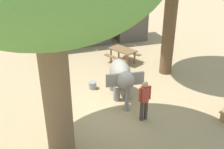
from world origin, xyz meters
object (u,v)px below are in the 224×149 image
object	(u,v)px
picnic_table_far	(123,52)
feed_bucket	(92,85)
market_stall_blue	(93,26)
market_stall_green	(53,29)
person_handler	(145,98)
market_stall_white	(130,22)
elephant	(121,76)

from	to	relation	value
picnic_table_far	feed_bucket	size ratio (longest dim) A/B	5.59
picnic_table_far	market_stall_blue	distance (m)	3.93
market_stall_blue	feed_bucket	size ratio (longest dim) A/B	7.00
market_stall_green	market_stall_blue	world-z (taller)	same
person_handler	picnic_table_far	bearing A→B (deg)	-17.73
feed_bucket	market_stall_green	bearing A→B (deg)	98.64
market_stall_blue	feed_bucket	world-z (taller)	market_stall_blue
market_stall_green	market_stall_blue	bearing A→B (deg)	0.00
market_stall_white	feed_bucket	bearing A→B (deg)	-124.23
picnic_table_far	market_stall_green	xyz separation A→B (m)	(-3.31, 3.82, 0.55)
market_stall_green	feed_bucket	xyz separation A→B (m)	(0.95, -6.25, -0.98)
picnic_table_far	market_stall_green	bearing A→B (deg)	-166.51
elephant	market_stall_blue	xyz separation A→B (m)	(0.66, 7.37, 0.12)
market_stall_blue	feed_bucket	xyz separation A→B (m)	(-1.65, -6.25, -0.98)
market_stall_green	market_stall_white	size ratio (longest dim) A/B	1.00
person_handler	feed_bucket	bearing A→B (deg)	16.68
person_handler	market_stall_blue	xyz separation A→B (m)	(0.41, 9.22, 0.19)
market_stall_green	feed_bucket	size ratio (longest dim) A/B	7.00
elephant	feed_bucket	bearing A→B (deg)	-131.14
picnic_table_far	person_handler	bearing A→B (deg)	-39.19
person_handler	market_stall_white	distance (m)	9.70
market_stall_blue	feed_bucket	distance (m)	6.54
feed_bucket	market_stall_blue	bearing A→B (deg)	75.20
person_handler	feed_bucket	xyz separation A→B (m)	(-1.24, 2.97, -0.79)
elephant	market_stall_green	distance (m)	7.62
market_stall_green	market_stall_white	bearing A→B (deg)	0.00
person_handler	market_stall_green	distance (m)	9.47
picnic_table_far	feed_bucket	bearing A→B (deg)	-71.67
elephant	market_stall_green	bearing A→B (deg)	-157.79
feed_bucket	market_stall_white	bearing A→B (deg)	55.77
elephant	picnic_table_far	bearing A→B (deg)	166.33
person_handler	market_stall_white	xyz separation A→B (m)	(3.01, 9.22, 0.19)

